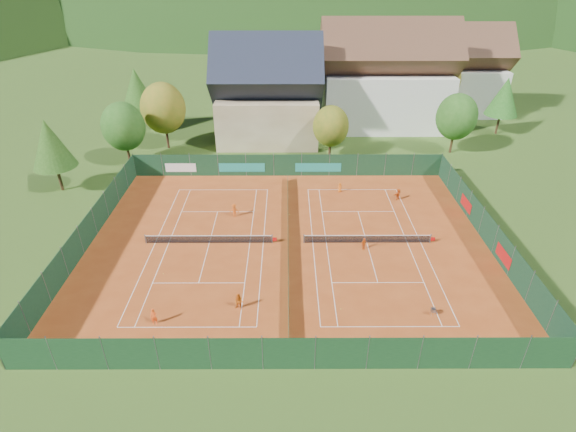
# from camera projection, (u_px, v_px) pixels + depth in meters

# --- Properties ---
(ground) EXTENTS (600.00, 600.00, 0.00)m
(ground) POSITION_uv_depth(u_px,v_px,m) (288.00, 243.00, 45.53)
(ground) COLOR #2F4E18
(ground) RESTS_ON ground
(clay_pad) EXTENTS (40.00, 32.00, 0.01)m
(clay_pad) POSITION_uv_depth(u_px,v_px,m) (288.00, 243.00, 45.52)
(clay_pad) COLOR #A34118
(clay_pad) RESTS_ON ground
(court_markings_left) EXTENTS (11.03, 23.83, 0.00)m
(court_markings_left) POSITION_uv_depth(u_px,v_px,m) (209.00, 243.00, 45.49)
(court_markings_left) COLOR white
(court_markings_left) RESTS_ON ground
(court_markings_right) EXTENTS (11.03, 23.83, 0.00)m
(court_markings_right) POSITION_uv_depth(u_px,v_px,m) (367.00, 243.00, 45.54)
(court_markings_right) COLOR white
(court_markings_right) RESTS_ON ground
(tennis_net_left) EXTENTS (13.30, 0.10, 1.02)m
(tennis_net_left) POSITION_uv_depth(u_px,v_px,m) (210.00, 239.00, 45.24)
(tennis_net_left) COLOR #59595B
(tennis_net_left) RESTS_ON ground
(tennis_net_right) EXTENTS (13.30, 0.10, 1.02)m
(tennis_net_right) POSITION_uv_depth(u_px,v_px,m) (369.00, 239.00, 45.29)
(tennis_net_right) COLOR #59595B
(tennis_net_right) RESTS_ON ground
(court_divider) EXTENTS (0.03, 28.80, 1.00)m
(court_divider) POSITION_uv_depth(u_px,v_px,m) (288.00, 239.00, 45.27)
(court_divider) COLOR #153B24
(court_divider) RESTS_ON ground
(fence_north) EXTENTS (40.00, 0.10, 3.00)m
(fence_north) POSITION_uv_depth(u_px,v_px,m) (284.00, 165.00, 58.58)
(fence_north) COLOR #13341D
(fence_north) RESTS_ON ground
(fence_south) EXTENTS (40.00, 0.04, 3.00)m
(fence_south) POSITION_uv_depth(u_px,v_px,m) (289.00, 354.00, 30.95)
(fence_south) COLOR #123419
(fence_south) RESTS_ON ground
(fence_west) EXTENTS (0.04, 32.00, 3.00)m
(fence_west) POSITION_uv_depth(u_px,v_px,m) (88.00, 231.00, 44.71)
(fence_west) COLOR #153A23
(fence_west) RESTS_ON ground
(fence_east) EXTENTS (0.09, 32.00, 3.00)m
(fence_east) POSITION_uv_depth(u_px,v_px,m) (488.00, 230.00, 44.87)
(fence_east) COLOR #12331F
(fence_east) RESTS_ON ground
(chalet) EXTENTS (16.20, 12.00, 16.00)m
(chalet) POSITION_uv_depth(u_px,v_px,m) (268.00, 97.00, 68.06)
(chalet) COLOR beige
(chalet) RESTS_ON ground
(hotel_block_a) EXTENTS (21.60, 11.00, 17.25)m
(hotel_block_a) POSITION_uv_depth(u_px,v_px,m) (386.00, 82.00, 72.91)
(hotel_block_a) COLOR silver
(hotel_block_a) RESTS_ON ground
(hotel_block_b) EXTENTS (17.28, 10.00, 15.50)m
(hotel_block_b) POSITION_uv_depth(u_px,v_px,m) (455.00, 75.00, 80.23)
(hotel_block_b) COLOR silver
(hotel_block_b) RESTS_ON ground
(tree_west_front) EXTENTS (5.72, 5.72, 8.69)m
(tree_west_front) POSITION_uv_depth(u_px,v_px,m) (123.00, 127.00, 60.00)
(tree_west_front) COLOR #4B2E1A
(tree_west_front) RESTS_ON ground
(tree_west_mid) EXTENTS (6.44, 6.44, 9.78)m
(tree_west_mid) POSITION_uv_depth(u_px,v_px,m) (163.00, 108.00, 64.85)
(tree_west_mid) COLOR #402516
(tree_west_mid) RESTS_ON ground
(tree_west_back) EXTENTS (5.60, 5.60, 10.00)m
(tree_west_back) POSITION_uv_depth(u_px,v_px,m) (137.00, 89.00, 71.40)
(tree_west_back) COLOR #422C17
(tree_west_back) RESTS_ON ground
(tree_center) EXTENTS (5.01, 5.01, 7.60)m
(tree_center) POSITION_uv_depth(u_px,v_px,m) (331.00, 126.00, 62.14)
(tree_center) COLOR #4E321B
(tree_center) RESTS_ON ground
(tree_east_front) EXTENTS (5.72, 5.72, 8.69)m
(tree_east_front) POSITION_uv_depth(u_px,v_px,m) (457.00, 117.00, 63.57)
(tree_east_front) COLOR #4A321A
(tree_east_front) RESTS_ON ground
(tree_east_mid) EXTENTS (5.04, 5.04, 9.00)m
(tree_east_mid) POSITION_uv_depth(u_px,v_px,m) (504.00, 97.00, 70.17)
(tree_east_mid) COLOR #422C17
(tree_east_mid) RESTS_ON ground
(tree_west_side) EXTENTS (5.04, 5.04, 9.00)m
(tree_west_side) POSITION_uv_depth(u_px,v_px,m) (50.00, 144.00, 52.74)
(tree_west_side) COLOR #482F1A
(tree_west_side) RESTS_ON ground
(tree_east_back) EXTENTS (7.15, 7.15, 10.86)m
(tree_east_back) POSITION_uv_depth(u_px,v_px,m) (439.00, 80.00, 76.71)
(tree_east_back) COLOR #472F19
(tree_east_back) RESTS_ON ground
(mountain_backdrop) EXTENTS (820.00, 530.00, 242.00)m
(mountain_backdrop) POSITION_uv_depth(u_px,v_px,m) (335.00, 80.00, 267.13)
(mountain_backdrop) COLOR black
(mountain_backdrop) RESTS_ON ground
(ball_hopper) EXTENTS (0.34, 0.34, 0.80)m
(ball_hopper) POSITION_uv_depth(u_px,v_px,m) (433.00, 310.00, 36.14)
(ball_hopper) COLOR slate
(ball_hopper) RESTS_ON ground
(loose_ball_0) EXTENTS (0.07, 0.07, 0.07)m
(loose_ball_0) POSITION_uv_depth(u_px,v_px,m) (163.00, 274.00, 41.07)
(loose_ball_0) COLOR #CCD833
(loose_ball_0) RESTS_ON ground
(loose_ball_1) EXTENTS (0.07, 0.07, 0.07)m
(loose_ball_1) POSITION_uv_depth(u_px,v_px,m) (341.00, 309.00, 37.01)
(loose_ball_1) COLOR #CCD833
(loose_ball_1) RESTS_ON ground
(loose_ball_2) EXTENTS (0.07, 0.07, 0.07)m
(loose_ball_2) POSITION_uv_depth(u_px,v_px,m) (290.00, 215.00, 50.40)
(loose_ball_2) COLOR #CCD833
(loose_ball_2) RESTS_ON ground
(player_left_near) EXTENTS (0.58, 0.41, 1.50)m
(player_left_near) POSITION_uv_depth(u_px,v_px,m) (154.00, 317.00, 35.19)
(player_left_near) COLOR #FB5316
(player_left_near) RESTS_ON ground
(player_left_mid) EXTENTS (0.90, 0.79, 1.54)m
(player_left_mid) POSITION_uv_depth(u_px,v_px,m) (239.00, 302.00, 36.68)
(player_left_mid) COLOR #D55F12
(player_left_mid) RESTS_ON ground
(player_left_far) EXTENTS (1.03, 0.60, 1.58)m
(player_left_far) POSITION_uv_depth(u_px,v_px,m) (234.00, 210.00, 49.72)
(player_left_far) COLOR #CB4E12
(player_left_far) RESTS_ON ground
(player_right_near) EXTENTS (0.79, 0.69, 1.27)m
(player_right_near) POSITION_uv_depth(u_px,v_px,m) (364.00, 244.00, 44.26)
(player_right_near) COLOR orange
(player_right_near) RESTS_ON ground
(player_right_far_a) EXTENTS (0.72, 0.65, 1.24)m
(player_right_far_a) POSITION_uv_depth(u_px,v_px,m) (340.00, 187.00, 54.97)
(player_right_far_a) COLOR orange
(player_right_far_a) RESTS_ON ground
(player_right_far_b) EXTENTS (1.26, 1.21, 1.43)m
(player_right_far_b) POSITION_uv_depth(u_px,v_px,m) (398.00, 194.00, 53.21)
(player_right_far_b) COLOR #CA4A12
(player_right_far_b) RESTS_ON ground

